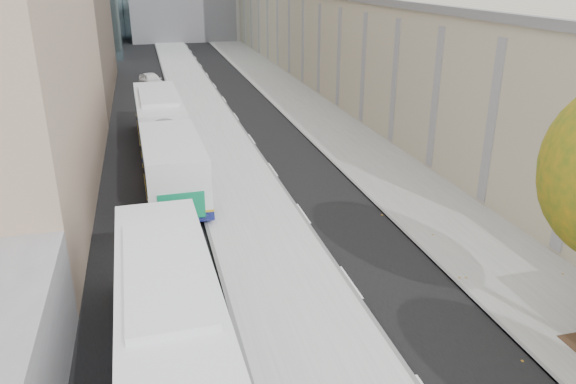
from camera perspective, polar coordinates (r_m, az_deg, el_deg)
name	(u,v)px	position (r m, az deg, el deg)	size (l,w,h in m)	color
bus_platform	(218,145)	(34.37, -7.08, 4.77)	(4.25, 150.00, 0.15)	#B3B3B3
sidewalk	(343,136)	(36.19, 5.62, 5.65)	(4.75, 150.00, 0.08)	gray
building_tan	(353,26)	(66.22, 6.65, 16.38)	(18.00, 92.00, 8.00)	tan
bus_far	(164,136)	(31.12, -12.46, 5.58)	(3.05, 17.76, 2.95)	white
distant_car	(151,80)	(53.07, -13.70, 10.97)	(1.55, 3.84, 1.31)	white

